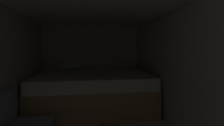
# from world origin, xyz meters

# --- Properties ---
(wall_back) EXTENTS (2.73, 0.05, 2.01)m
(wall_back) POSITION_xyz_m (0.00, 4.92, 1.00)
(wall_back) COLOR beige
(wall_back) RESTS_ON ground
(wall_right) EXTENTS (0.05, 5.40, 2.01)m
(wall_right) POSITION_xyz_m (1.34, 2.20, 1.00)
(wall_right) COLOR beige
(wall_right) RESTS_ON ground
(bed) EXTENTS (2.51, 1.94, 1.00)m
(bed) POSITION_xyz_m (-0.01, 3.88, 0.40)
(bed) COLOR tan
(bed) RESTS_ON ground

